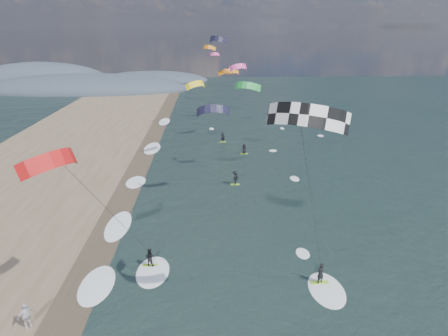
{
  "coord_description": "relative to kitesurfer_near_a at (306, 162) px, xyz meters",
  "views": [
    {
      "loc": [
        -2.32,
        -17.62,
        18.2
      ],
      "look_at": [
        -1.0,
        12.0,
        7.0
      ],
      "focal_mm": 30.0,
      "sensor_mm": 36.0,
      "label": 1
    }
  ],
  "objects": [
    {
      "name": "kitesurfer_near_b",
      "position": [
        -12.27,
        3.49,
        -3.81
      ],
      "size": [
        6.75,
        9.12,
        12.54
      ],
      "color": "#89C823",
      "rests_on": "ground"
    },
    {
      "name": "beach_walker",
      "position": [
        -16.95,
        1.36,
        -10.64
      ],
      "size": [
        1.05,
        1.11,
        1.85
      ],
      "primitive_type": "imported",
      "rotation": [
        0.0,
        0.0,
        0.86
      ],
      "color": "silver",
      "rests_on": "ground"
    },
    {
      "name": "coastal_hills",
      "position": [
        -47.65,
        107.29,
        -11.57
      ],
      "size": [
        80.0,
        41.0,
        15.0
      ],
      "color": "#3D4756",
      "rests_on": "ground"
    },
    {
      "name": "shoreline_surf",
      "position": [
        -13.61,
        14.18,
        -11.57
      ],
      "size": [
        2.4,
        79.4,
        0.11
      ],
      "color": "white",
      "rests_on": "ground"
    },
    {
      "name": "kitesurfer_near_a",
      "position": [
        0.0,
        0.0,
        0.0
      ],
      "size": [
        7.85,
        9.12,
        15.36
      ],
      "color": "#89C823",
      "rests_on": "ground"
    },
    {
      "name": "bg_kite_field",
      "position": [
        -2.51,
        49.27,
        0.39
      ],
      "size": [
        10.55,
        70.17,
        9.23
      ],
      "color": "#D83F8C",
      "rests_on": "ground"
    },
    {
      "name": "wet_sand_strip",
      "position": [
        -14.81,
        9.43,
        -11.56
      ],
      "size": [
        3.0,
        240.0,
        0.0
      ],
      "primitive_type": "cube",
      "color": "#382D23",
      "rests_on": "ground"
    },
    {
      "name": "far_kitesurfers",
      "position": [
        -1.48,
        30.51,
        -10.7
      ],
      "size": [
        4.11,
        19.12,
        1.78
      ],
      "color": "#89C823",
      "rests_on": "ground"
    }
  ]
}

